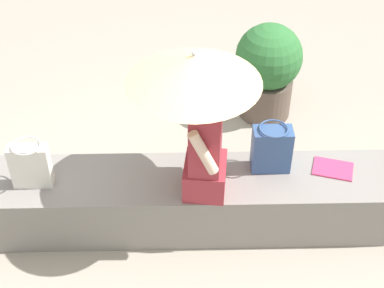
# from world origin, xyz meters

# --- Properties ---
(ground_plane) EXTENTS (14.00, 14.00, 0.00)m
(ground_plane) POSITION_xyz_m (0.00, 0.00, 0.00)
(ground_plane) COLOR #9E9384
(stone_bench) EXTENTS (3.09, 0.55, 0.45)m
(stone_bench) POSITION_xyz_m (0.00, 0.00, 0.22)
(stone_bench) COLOR gray
(stone_bench) RESTS_ON ground
(person_seated) EXTENTS (0.32, 0.49, 0.90)m
(person_seated) POSITION_xyz_m (0.18, -0.10, 0.84)
(person_seated) COLOR #992D38
(person_seated) RESTS_ON stone_bench
(parasol) EXTENTS (0.85, 0.85, 1.05)m
(parasol) POSITION_xyz_m (0.10, -0.04, 1.37)
(parasol) COLOR #B7B7BC
(parasol) RESTS_ON stone_bench
(handbag_black) EXTENTS (0.27, 0.20, 0.35)m
(handbag_black) POSITION_xyz_m (-1.01, -0.04, 0.62)
(handbag_black) COLOR silver
(handbag_black) RESTS_ON stone_bench
(tote_bag_canvas) EXTENTS (0.27, 0.20, 0.36)m
(tote_bag_canvas) POSITION_xyz_m (0.65, 0.10, 0.63)
(tote_bag_canvas) COLOR #335184
(tote_bag_canvas) RESTS_ON stone_bench
(magazine) EXTENTS (0.33, 0.27, 0.01)m
(magazine) POSITION_xyz_m (1.11, 0.06, 0.46)
(magazine) COLOR #D83866
(magazine) RESTS_ON stone_bench
(planter_far) EXTENTS (0.59, 0.59, 0.90)m
(planter_far) POSITION_xyz_m (0.80, 1.37, 0.49)
(planter_far) COLOR brown
(planter_far) RESTS_ON ground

